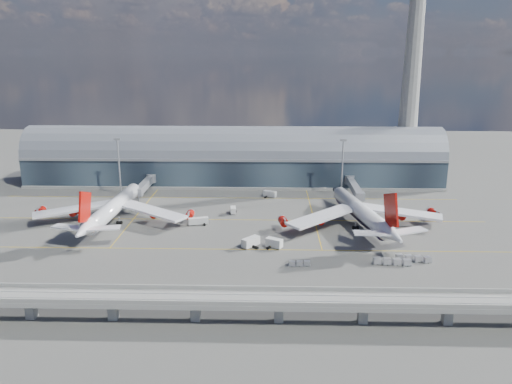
{
  "coord_description": "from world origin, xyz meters",
  "views": [
    {
      "loc": [
        17.4,
        -162.08,
        62.21
      ],
      "look_at": [
        12.82,
        10.0,
        14.0
      ],
      "focal_mm": 35.0,
      "sensor_mm": 36.0,
      "label": 1
    }
  ],
  "objects_px": {
    "control_tower": "(412,76)",
    "service_truck_5": "(270,194)",
    "cargo_train_2": "(392,262)",
    "service_truck_1": "(274,243)",
    "service_truck_3": "(251,242)",
    "cargo_train_0": "(300,264)",
    "airliner_left": "(112,208)",
    "service_truck_2": "(198,221)",
    "cargo_train_1": "(413,258)",
    "service_truck_4": "(233,210)",
    "floodlight_mast_right": "(342,166)",
    "airliner_right": "(362,213)",
    "floodlight_mast_left": "(119,165)"
  },
  "relations": [
    {
      "from": "airliner_right",
      "to": "airliner_left",
      "type": "bearing_deg",
      "value": 167.47
    },
    {
      "from": "floodlight_mast_right",
      "to": "cargo_train_0",
      "type": "relative_size",
      "value": 3.78
    },
    {
      "from": "control_tower",
      "to": "cargo_train_1",
      "type": "relative_size",
      "value": 9.37
    },
    {
      "from": "airliner_right",
      "to": "cargo_train_2",
      "type": "xyz_separation_m",
      "value": [
        3.19,
        -34.3,
        -4.32
      ]
    },
    {
      "from": "airliner_left",
      "to": "service_truck_1",
      "type": "relative_size",
      "value": 10.79
    },
    {
      "from": "floodlight_mast_right",
      "to": "cargo_train_2",
      "type": "xyz_separation_m",
      "value": [
        4.97,
        -75.97,
        -12.63
      ]
    },
    {
      "from": "service_truck_1",
      "to": "service_truck_2",
      "type": "xyz_separation_m",
      "value": [
        -28.18,
        22.23,
        -0.2
      ]
    },
    {
      "from": "control_tower",
      "to": "service_truck_1",
      "type": "relative_size",
      "value": 17.22
    },
    {
      "from": "floodlight_mast_left",
      "to": "cargo_train_2",
      "type": "bearing_deg",
      "value": -35.89
    },
    {
      "from": "service_truck_4",
      "to": "cargo_train_1",
      "type": "relative_size",
      "value": 0.42
    },
    {
      "from": "service_truck_3",
      "to": "service_truck_5",
      "type": "height_order",
      "value": "service_truck_3"
    },
    {
      "from": "floodlight_mast_left",
      "to": "service_truck_5",
      "type": "relative_size",
      "value": 4.18
    },
    {
      "from": "service_truck_3",
      "to": "service_truck_1",
      "type": "bearing_deg",
      "value": 36.43
    },
    {
      "from": "floodlight_mast_left",
      "to": "service_truck_3",
      "type": "bearing_deg",
      "value": -45.44
    },
    {
      "from": "service_truck_1",
      "to": "cargo_train_1",
      "type": "distance_m",
      "value": 44.02
    },
    {
      "from": "service_truck_3",
      "to": "airliner_right",
      "type": "bearing_deg",
      "value": 68.61
    },
    {
      "from": "cargo_train_1",
      "to": "control_tower",
      "type": "bearing_deg",
      "value": -24.76
    },
    {
      "from": "airliner_right",
      "to": "cargo_train_0",
      "type": "bearing_deg",
      "value": -135.81
    },
    {
      "from": "floodlight_mast_left",
      "to": "service_truck_5",
      "type": "distance_m",
      "value": 69.07
    },
    {
      "from": "control_tower",
      "to": "cargo_train_2",
      "type": "height_order",
      "value": "control_tower"
    },
    {
      "from": "control_tower",
      "to": "cargo_train_2",
      "type": "distance_m",
      "value": 119.48
    },
    {
      "from": "airliner_right",
      "to": "service_truck_3",
      "type": "xyz_separation_m",
      "value": [
        -40.25,
        -20.81,
        -3.7
      ]
    },
    {
      "from": "service_truck_2",
      "to": "cargo_train_1",
      "type": "relative_size",
      "value": 0.7
    },
    {
      "from": "service_truck_5",
      "to": "cargo_train_1",
      "type": "xyz_separation_m",
      "value": [
        44.22,
        -69.96,
        -0.48
      ]
    },
    {
      "from": "service_truck_1",
      "to": "control_tower",
      "type": "bearing_deg",
      "value": -7.04
    },
    {
      "from": "service_truck_3",
      "to": "service_truck_5",
      "type": "xyz_separation_m",
      "value": [
        6.38,
        59.2,
        -0.2
      ]
    },
    {
      "from": "service_truck_1",
      "to": "cargo_train_2",
      "type": "bearing_deg",
      "value": -81.03
    },
    {
      "from": "cargo_train_0",
      "to": "airliner_right",
      "type": "bearing_deg",
      "value": -29.42
    },
    {
      "from": "service_truck_3",
      "to": "cargo_train_0",
      "type": "distance_m",
      "value": 21.6
    },
    {
      "from": "service_truck_1",
      "to": "floodlight_mast_right",
      "type": "bearing_deg",
      "value": 2.81
    },
    {
      "from": "cargo_train_1",
      "to": "service_truck_3",
      "type": "bearing_deg",
      "value": 65.96
    },
    {
      "from": "cargo_train_2",
      "to": "service_truck_1",
      "type": "bearing_deg",
      "value": 64.15
    },
    {
      "from": "airliner_left",
      "to": "service_truck_2",
      "type": "height_order",
      "value": "airliner_left"
    },
    {
      "from": "floodlight_mast_left",
      "to": "service_truck_4",
      "type": "height_order",
      "value": "floodlight_mast_left"
    },
    {
      "from": "airliner_left",
      "to": "service_truck_1",
      "type": "height_order",
      "value": "airliner_left"
    },
    {
      "from": "cargo_train_0",
      "to": "cargo_train_1",
      "type": "bearing_deg",
      "value": -77.57
    },
    {
      "from": "cargo_train_0",
      "to": "cargo_train_2",
      "type": "height_order",
      "value": "cargo_train_2"
    },
    {
      "from": "service_truck_3",
      "to": "control_tower",
      "type": "bearing_deg",
      "value": 92.2
    },
    {
      "from": "cargo_train_0",
      "to": "floodlight_mast_right",
      "type": "bearing_deg",
      "value": -11.32
    },
    {
      "from": "floodlight_mast_left",
      "to": "floodlight_mast_right",
      "type": "bearing_deg",
      "value": 0.0
    },
    {
      "from": "service_truck_3",
      "to": "service_truck_4",
      "type": "height_order",
      "value": "service_truck_3"
    },
    {
      "from": "service_truck_4",
      "to": "service_truck_3",
      "type": "bearing_deg",
      "value": -81.97
    },
    {
      "from": "service_truck_3",
      "to": "service_truck_5",
      "type": "distance_m",
      "value": 59.55
    },
    {
      "from": "airliner_right",
      "to": "service_truck_3",
      "type": "bearing_deg",
      "value": -163.78
    },
    {
      "from": "service_truck_4",
      "to": "service_truck_5",
      "type": "bearing_deg",
      "value": 53.02
    },
    {
      "from": "floodlight_mast_right",
      "to": "service_truck_3",
      "type": "height_order",
      "value": "floodlight_mast_right"
    },
    {
      "from": "control_tower",
      "to": "airliner_left",
      "type": "relative_size",
      "value": 1.6
    },
    {
      "from": "airliner_left",
      "to": "service_truck_1",
      "type": "bearing_deg",
      "value": -18.57
    },
    {
      "from": "control_tower",
      "to": "service_truck_5",
      "type": "height_order",
      "value": "control_tower"
    },
    {
      "from": "control_tower",
      "to": "service_truck_5",
      "type": "xyz_separation_m",
      "value": [
        -67.09,
        -31.27,
        -50.21
      ]
    }
  ]
}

